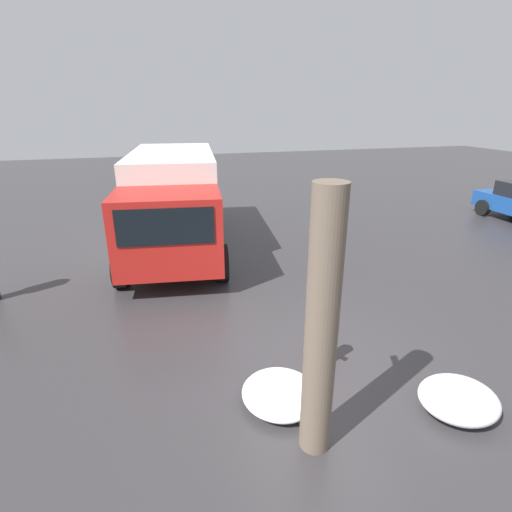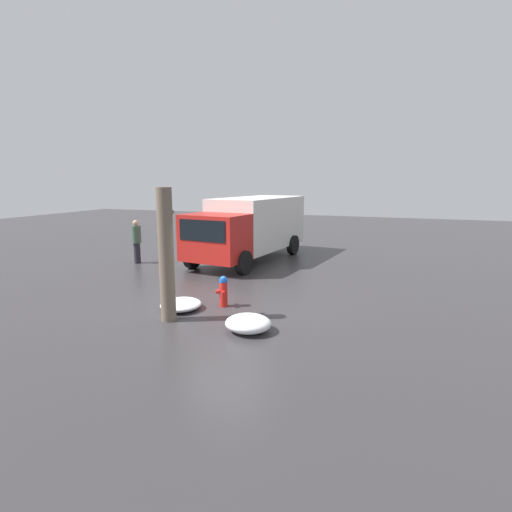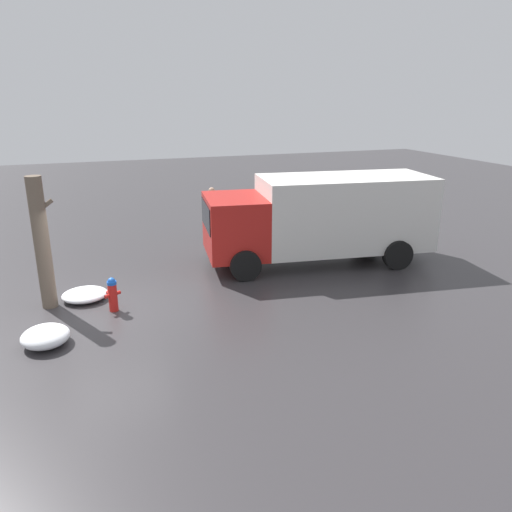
{
  "view_description": "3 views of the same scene",
  "coord_description": "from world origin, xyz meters",
  "px_view_note": "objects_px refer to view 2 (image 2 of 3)",
  "views": [
    {
      "loc": [
        -4.99,
        2.58,
        3.99
      ],
      "look_at": [
        2.91,
        0.3,
        0.86
      ],
      "focal_mm": 28.0,
      "sensor_mm": 36.0,
      "label": 1
    },
    {
      "loc": [
        -9.66,
        -4.55,
        3.45
      ],
      "look_at": [
        2.94,
        0.14,
        0.89
      ],
      "focal_mm": 28.0,
      "sensor_mm": 36.0,
      "label": 2
    },
    {
      "loc": [
        -0.49,
        -11.83,
        5.1
      ],
      "look_at": [
        3.93,
        0.56,
        0.82
      ],
      "focal_mm": 35.0,
      "sensor_mm": 36.0,
      "label": 3
    }
  ],
  "objects_px": {
    "tree_trunk": "(166,255)",
    "delivery_truck": "(251,226)",
    "pedestrian": "(136,240)",
    "fire_hydrant": "(223,291)"
  },
  "relations": [
    {
      "from": "tree_trunk",
      "to": "pedestrian",
      "type": "height_order",
      "value": "tree_trunk"
    },
    {
      "from": "tree_trunk",
      "to": "pedestrian",
      "type": "bearing_deg",
      "value": 42.4
    },
    {
      "from": "fire_hydrant",
      "to": "delivery_truck",
      "type": "relative_size",
      "value": 0.12
    },
    {
      "from": "pedestrian",
      "to": "delivery_truck",
      "type": "bearing_deg",
      "value": 56.92
    },
    {
      "from": "delivery_truck",
      "to": "pedestrian",
      "type": "bearing_deg",
      "value": 37.74
    },
    {
      "from": "tree_trunk",
      "to": "delivery_truck",
      "type": "distance_m",
      "value": 8.09
    },
    {
      "from": "fire_hydrant",
      "to": "tree_trunk",
      "type": "bearing_deg",
      "value": 32.93
    },
    {
      "from": "tree_trunk",
      "to": "delivery_truck",
      "type": "xyz_separation_m",
      "value": [
        8.04,
        0.91,
        -0.16
      ]
    },
    {
      "from": "fire_hydrant",
      "to": "pedestrian",
      "type": "relative_size",
      "value": 0.48
    },
    {
      "from": "fire_hydrant",
      "to": "pedestrian",
      "type": "distance_m",
      "value": 7.22
    }
  ]
}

